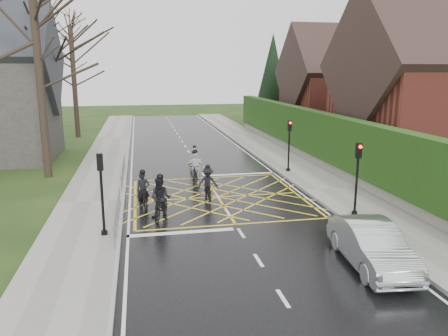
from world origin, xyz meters
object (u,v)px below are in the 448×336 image
object	(u,v)px
cyclist_back	(161,202)
cyclist_lead	(195,163)
cyclist_mid	(208,186)
cyclist_front	(196,171)
car	(371,245)
cyclist_rear	(143,196)

from	to	relation	value
cyclist_back	cyclist_lead	distance (m)	8.82
cyclist_back	cyclist_mid	xyz separation A→B (m)	(2.40, 2.58, -0.12)
cyclist_front	car	size ratio (longest dim) A/B	0.46
cyclist_mid	cyclist_front	world-z (taller)	cyclist_front
cyclist_front	car	bearing A→B (deg)	-53.91
cyclist_back	car	distance (m)	8.57
cyclist_front	cyclist_lead	bearing A→B (deg)	99.50
cyclist_rear	cyclist_front	distance (m)	4.82
cyclist_mid	car	distance (m)	9.25
cyclist_rear	car	xyz separation A→B (m)	(7.01, -7.47, 0.13)
cyclist_back	cyclist_lead	size ratio (longest dim) A/B	1.14
cyclist_back	cyclist_mid	bearing A→B (deg)	65.45
cyclist_back	cyclist_lead	xyz separation A→B (m)	(2.51, 8.45, -0.17)
cyclist_mid	cyclist_front	distance (m)	2.97
cyclist_front	cyclist_mid	bearing A→B (deg)	-69.70
cyclist_rear	cyclist_mid	world-z (taller)	cyclist_rear
cyclist_mid	cyclist_rear	bearing A→B (deg)	-163.23
car	cyclist_back	bearing A→B (deg)	143.00
cyclist_lead	car	bearing A→B (deg)	-88.63
car	cyclist_mid	bearing A→B (deg)	120.61
cyclist_back	cyclist_rear	bearing A→B (deg)	131.00
cyclist_rear	cyclist_front	world-z (taller)	cyclist_front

